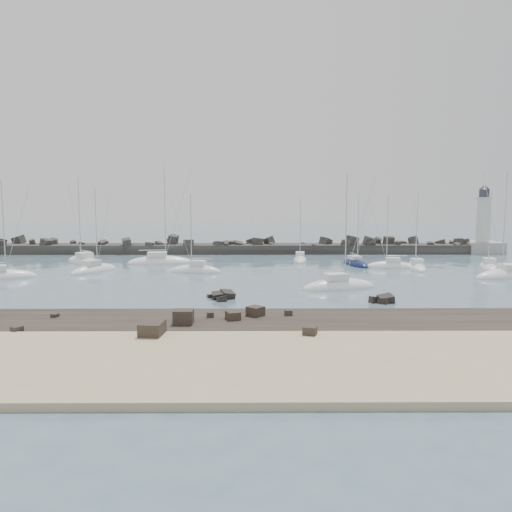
{
  "coord_description": "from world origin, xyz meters",
  "views": [
    {
      "loc": [
        0.01,
        -63.61,
        10.88
      ],
      "look_at": [
        0.48,
        12.0,
        2.31
      ],
      "focal_mm": 35.0,
      "sensor_mm": 36.0,
      "label": 1
    }
  ],
  "objects_px": {
    "lighthouse": "(482,238)",
    "sailboat_9": "(416,268)",
    "sailboat_4": "(196,271)",
    "sailboat_8": "(390,267)",
    "sailboat_10": "(506,276)",
    "sailboat_0": "(0,278)",
    "sailboat_11": "(489,268)",
    "sailboat_6": "(339,287)",
    "sailboat_1": "(83,262)",
    "sailboat_3": "(160,263)",
    "sailboat_5": "(300,260)",
    "sailboat_7": "(356,264)",
    "sailboat_2": "(94,271)"
  },
  "relations": [
    {
      "from": "lighthouse",
      "to": "sailboat_9",
      "type": "relative_size",
      "value": 1.1
    },
    {
      "from": "sailboat_4",
      "to": "sailboat_8",
      "type": "xyz_separation_m",
      "value": [
        30.71,
        4.87,
        -0.01
      ]
    },
    {
      "from": "sailboat_4",
      "to": "sailboat_10",
      "type": "relative_size",
      "value": 0.8
    },
    {
      "from": "sailboat_0",
      "to": "sailboat_11",
      "type": "distance_m",
      "value": 72.92
    },
    {
      "from": "sailboat_6",
      "to": "sailboat_8",
      "type": "bearing_deg",
      "value": 58.46
    },
    {
      "from": "sailboat_10",
      "to": "sailboat_11",
      "type": "relative_size",
      "value": 1.21
    },
    {
      "from": "sailboat_1",
      "to": "sailboat_3",
      "type": "distance_m",
      "value": 13.33
    },
    {
      "from": "sailboat_5",
      "to": "sailboat_6",
      "type": "bearing_deg",
      "value": -85.38
    },
    {
      "from": "lighthouse",
      "to": "sailboat_5",
      "type": "height_order",
      "value": "lighthouse"
    },
    {
      "from": "sailboat_5",
      "to": "sailboat_7",
      "type": "height_order",
      "value": "sailboat_7"
    },
    {
      "from": "sailboat_1",
      "to": "sailboat_2",
      "type": "xyz_separation_m",
      "value": [
        5.01,
        -10.07,
        -0.0
      ]
    },
    {
      "from": "sailboat_1",
      "to": "sailboat_9",
      "type": "height_order",
      "value": "sailboat_1"
    },
    {
      "from": "sailboat_0",
      "to": "sailboat_10",
      "type": "relative_size",
      "value": 0.94
    },
    {
      "from": "sailboat_3",
      "to": "sailboat_9",
      "type": "bearing_deg",
      "value": -9.07
    },
    {
      "from": "sailboat_0",
      "to": "sailboat_5",
      "type": "relative_size",
      "value": 1.22
    },
    {
      "from": "sailboat_6",
      "to": "sailboat_1",
      "type": "bearing_deg",
      "value": 148.16
    },
    {
      "from": "sailboat_8",
      "to": "sailboat_9",
      "type": "height_order",
      "value": "sailboat_9"
    },
    {
      "from": "sailboat_1",
      "to": "sailboat_6",
      "type": "xyz_separation_m",
      "value": [
        39.73,
        -24.67,
        0.0
      ]
    },
    {
      "from": "sailboat_8",
      "to": "sailboat_11",
      "type": "height_order",
      "value": "sailboat_11"
    },
    {
      "from": "sailboat_9",
      "to": "sailboat_10",
      "type": "relative_size",
      "value": 0.84
    },
    {
      "from": "sailboat_2",
      "to": "sailboat_3",
      "type": "distance_m",
      "value": 12.67
    },
    {
      "from": "sailboat_5",
      "to": "sailboat_10",
      "type": "distance_m",
      "value": 33.12
    },
    {
      "from": "sailboat_0",
      "to": "sailboat_7",
      "type": "xyz_separation_m",
      "value": [
        52.14,
        14.05,
        -0.02
      ]
    },
    {
      "from": "sailboat_0",
      "to": "sailboat_9",
      "type": "xyz_separation_m",
      "value": [
        60.87,
        9.56,
        -0.02
      ]
    },
    {
      "from": "lighthouse",
      "to": "sailboat_6",
      "type": "xyz_separation_m",
      "value": [
        -36.4,
        -41.21,
        -2.94
      ]
    },
    {
      "from": "sailboat_6",
      "to": "sailboat_7",
      "type": "distance_m",
      "value": 22.96
    },
    {
      "from": "sailboat_3",
      "to": "sailboat_8",
      "type": "height_order",
      "value": "sailboat_3"
    },
    {
      "from": "sailboat_4",
      "to": "sailboat_0",
      "type": "bearing_deg",
      "value": -167.35
    },
    {
      "from": "sailboat_2",
      "to": "sailboat_6",
      "type": "xyz_separation_m",
      "value": [
        34.72,
        -14.6,
        0.0
      ]
    },
    {
      "from": "sailboat_1",
      "to": "sailboat_2",
      "type": "distance_m",
      "value": 11.25
    },
    {
      "from": "sailboat_9",
      "to": "sailboat_2",
      "type": "bearing_deg",
      "value": -176.67
    },
    {
      "from": "sailboat_1",
      "to": "sailboat_6",
      "type": "bearing_deg",
      "value": -31.84
    },
    {
      "from": "sailboat_3",
      "to": "sailboat_7",
      "type": "bearing_deg",
      "value": -3.75
    },
    {
      "from": "sailboat_2",
      "to": "sailboat_9",
      "type": "relative_size",
      "value": 1.04
    },
    {
      "from": "sailboat_2",
      "to": "lighthouse",
      "type": "bearing_deg",
      "value": 20.51
    },
    {
      "from": "sailboat_4",
      "to": "sailboat_11",
      "type": "bearing_deg",
      "value": 4.48
    },
    {
      "from": "sailboat_9",
      "to": "sailboat_11",
      "type": "distance_m",
      "value": 11.43
    },
    {
      "from": "sailboat_2",
      "to": "sailboat_10",
      "type": "height_order",
      "value": "sailboat_10"
    },
    {
      "from": "sailboat_1",
      "to": "sailboat_6",
      "type": "relative_size",
      "value": 1.04
    },
    {
      "from": "sailboat_0",
      "to": "sailboat_3",
      "type": "relative_size",
      "value": 0.84
    },
    {
      "from": "sailboat_0",
      "to": "sailboat_3",
      "type": "bearing_deg",
      "value": 40.22
    },
    {
      "from": "sailboat_3",
      "to": "sailboat_6",
      "type": "bearing_deg",
      "value": -42.46
    },
    {
      "from": "lighthouse",
      "to": "sailboat_7",
      "type": "bearing_deg",
      "value": -147.25
    },
    {
      "from": "sailboat_2",
      "to": "sailboat_9",
      "type": "bearing_deg",
      "value": 3.33
    },
    {
      "from": "sailboat_10",
      "to": "sailboat_7",
      "type": "bearing_deg",
      "value": 144.26
    },
    {
      "from": "sailboat_3",
      "to": "sailboat_5",
      "type": "bearing_deg",
      "value": 7.7
    },
    {
      "from": "lighthouse",
      "to": "sailboat_7",
      "type": "distance_m",
      "value": 35.61
    },
    {
      "from": "sailboat_9",
      "to": "sailboat_0",
      "type": "bearing_deg",
      "value": -171.08
    },
    {
      "from": "sailboat_1",
      "to": "sailboat_9",
      "type": "relative_size",
      "value": 1.2
    },
    {
      "from": "sailboat_5",
      "to": "sailboat_11",
      "type": "distance_m",
      "value": 30.6
    }
  ]
}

